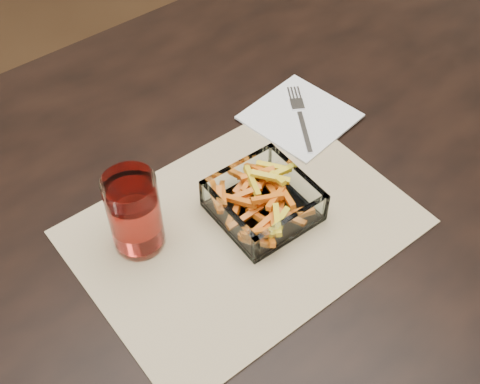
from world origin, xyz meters
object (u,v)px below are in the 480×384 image
(dining_table, at_px, (280,181))
(tumbler, at_px, (135,215))
(glass_bowl, at_px, (263,203))
(fork, at_px, (300,116))

(dining_table, distance_m, tumbler, 0.32)
(dining_table, xyz_separation_m, glass_bowl, (-0.12, -0.09, 0.11))
(tumbler, bearing_deg, dining_table, 4.45)
(dining_table, relative_size, fork, 11.16)
(tumbler, distance_m, fork, 0.35)
(glass_bowl, distance_m, fork, 0.21)
(glass_bowl, height_order, fork, glass_bowl)
(dining_table, height_order, glass_bowl, glass_bowl)
(glass_bowl, bearing_deg, dining_table, 37.33)
(dining_table, xyz_separation_m, fork, (0.06, 0.03, 0.10))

